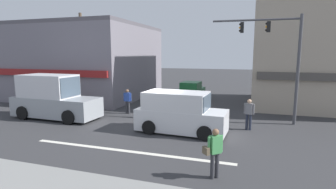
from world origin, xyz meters
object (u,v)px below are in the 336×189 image
box_truck_parked_curbside (53,98)px  pedestrian_mid_crossing (249,112)px  traffic_light_mast (280,51)px  utility_pole_far_right (295,58)px  utility_pole_near_left (82,59)px  van_crossing_leftbound (180,113)px  pedestrian_foreground_with_bag (214,150)px  pedestrian_far_side (127,100)px  sedan_crossing_rightbound (191,92)px

box_truck_parked_curbside → pedestrian_mid_crossing: (11.83, 0.99, -0.30)m
traffic_light_mast → utility_pole_far_right: bearing=75.8°
utility_pole_near_left → van_crossing_leftbound: utility_pole_near_left is taller
traffic_light_mast → utility_pole_near_left: bearing=176.2°
pedestrian_foreground_with_bag → pedestrian_far_side: same height
utility_pole_far_right → pedestrian_far_side: size_ratio=4.25×
sedan_crossing_rightbound → pedestrian_foreground_with_bag: size_ratio=2.50×
utility_pole_near_left → traffic_light_mast: bearing=-3.8°
pedestrian_mid_crossing → pedestrian_far_side: (-7.92, 1.54, 0.00)m
utility_pole_far_right → pedestrian_far_side: (-11.10, -6.92, -2.74)m
utility_pole_near_left → van_crossing_leftbound: 10.26m
utility_pole_near_left → utility_pole_far_right: (15.48, 5.63, 0.02)m
utility_pole_far_right → pedestrian_far_side: bearing=-148.1°
utility_pole_far_right → sedan_crossing_rightbound: bearing=-180.0°
traffic_light_mast → box_truck_parked_curbside: traffic_light_mast is taller
pedestrian_mid_crossing → pedestrian_far_side: size_ratio=1.00×
pedestrian_far_side → utility_pole_near_left: bearing=163.6°
utility_pole_far_right → van_crossing_leftbound: 12.26m
pedestrian_far_side → traffic_light_mast: bearing=2.2°
pedestrian_foreground_with_bag → pedestrian_mid_crossing: 6.24m
traffic_light_mast → sedan_crossing_rightbound: 9.93m
traffic_light_mast → van_crossing_leftbound: (-4.94, -3.43, -3.17)m
traffic_light_mast → pedestrian_foreground_with_bag: traffic_light_mast is taller
utility_pole_near_left → pedestrian_far_side: (4.38, -1.29, -2.73)m
pedestrian_foreground_with_bag → pedestrian_far_side: size_ratio=1.00×
box_truck_parked_curbside → utility_pole_near_left: bearing=97.0°
pedestrian_mid_crossing → van_crossing_leftbound: bearing=-155.9°
van_crossing_leftbound → pedestrian_far_side: size_ratio=2.81×
traffic_light_mast → pedestrian_far_side: traffic_light_mast is taller
van_crossing_leftbound → pedestrian_mid_crossing: (3.41, 1.53, -0.06)m
utility_pole_near_left → box_truck_parked_curbside: 4.55m
sedan_crossing_rightbound → pedestrian_far_side: size_ratio=2.50×
utility_pole_near_left → utility_pole_far_right: bearing=20.0°
sedan_crossing_rightbound → utility_pole_far_right: bearing=0.0°
van_crossing_leftbound → utility_pole_far_right: bearing=56.6°
pedestrian_far_side → pedestrian_foreground_with_bag: bearing=-48.0°
utility_pole_near_left → pedestrian_mid_crossing: bearing=-13.0°
box_truck_parked_curbside → pedestrian_far_side: box_truck_parked_curbside is taller
van_crossing_leftbound → utility_pole_near_left: bearing=153.9°
van_crossing_leftbound → pedestrian_mid_crossing: bearing=24.1°
sedan_crossing_rightbound → pedestrian_foreground_with_bag: (4.09, -14.62, 0.24)m
utility_pole_far_right → van_crossing_leftbound: bearing=-123.4°
van_crossing_leftbound → pedestrian_far_side: (-4.52, 3.07, -0.06)m
utility_pole_near_left → utility_pole_far_right: 16.47m
sedan_crossing_rightbound → box_truck_parked_curbside: size_ratio=0.74×
van_crossing_leftbound → box_truck_parked_curbside: bearing=176.3°
box_truck_parked_curbside → pedestrian_mid_crossing: box_truck_parked_curbside is taller
utility_pole_near_left → pedestrian_far_side: size_ratio=4.23×
box_truck_parked_curbside → pedestrian_foreground_with_bag: box_truck_parked_curbside is taller
box_truck_parked_curbside → pedestrian_foreground_with_bag: size_ratio=3.38×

